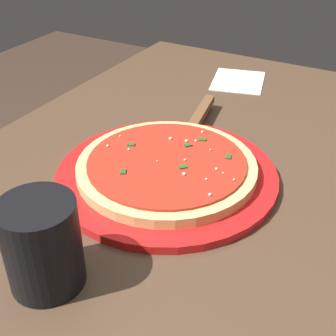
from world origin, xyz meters
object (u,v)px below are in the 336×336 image
Objects in this scene: serving_plate at (168,175)px; pizza_server at (196,122)px; pizza at (168,167)px; napkin_loose_left at (238,81)px; cup_tall_drink at (42,245)px.

serving_plate is 0.16m from pizza_server.
pizza_server is (0.16, 0.03, 0.01)m from serving_plate.
pizza is 1.22× the size of pizza_server.
serving_plate is at bearing -173.03° from napkin_loose_left.
serving_plate is 2.55× the size of napkin_loose_left.
pizza reaches higher than pizza_server.
cup_tall_drink is 0.83× the size of napkin_loose_left.
pizza is (0.00, -0.00, 0.02)m from serving_plate.
pizza is at bearing -15.95° from serving_plate.
serving_plate is 3.08× the size of cup_tall_drink.
pizza_server is (0.16, 0.03, -0.00)m from pizza.
napkin_loose_left is (0.42, 0.05, -0.02)m from pizza.
napkin_loose_left is at bearing 6.97° from serving_plate.
cup_tall_drink is 0.67m from napkin_loose_left.
serving_plate is 0.02m from pizza.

